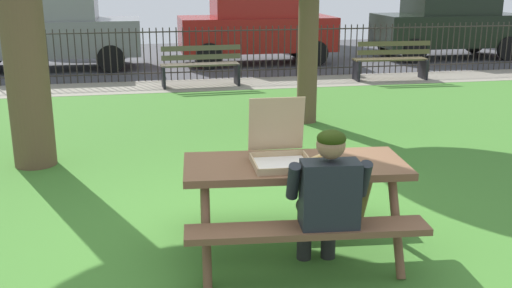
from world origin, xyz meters
TOP-DOWN VIEW (x-y plane):
  - ground at (0.00, 2.11)m, footprint 28.00×12.22m
  - cobblestone_walkway at (0.00, 7.52)m, footprint 28.00×1.40m
  - street_asphalt at (0.00, 11.80)m, footprint 28.00×7.16m
  - picnic_table_foreground at (0.33, -0.35)m, footprint 1.93×1.64m
  - pizza_box_open at (0.20, -0.33)m, footprint 0.48×0.53m
  - pizza_slice_on_table at (0.59, -0.34)m, footprint 0.28×0.29m
  - adult_at_table at (0.44, -0.87)m, footprint 0.63×0.62m
  - iron_fence_streetside at (-0.00, 8.22)m, footprint 21.31×0.03m
  - park_bench_center at (0.35, 7.38)m, footprint 1.62×0.53m
  - park_bench_right at (4.49, 7.38)m, footprint 1.62×0.54m
  - parked_car_center at (-3.05, 10.44)m, footprint 4.41×1.92m
  - parked_car_right at (2.11, 10.44)m, footprint 3.91×1.85m
  - parked_car_far_right at (7.42, 10.44)m, footprint 3.91×1.84m

SIDE VIEW (x-z plane):
  - ground at x=0.00m, z-range -0.02..0.00m
  - street_asphalt at x=0.00m, z-range -0.01..0.00m
  - cobblestone_walkway at x=0.00m, z-range -0.01..0.00m
  - park_bench_center at x=0.35m, z-range -0.01..0.84m
  - park_bench_right at x=4.49m, z-range -0.01..0.84m
  - iron_fence_streetside at x=0.00m, z-range 0.01..1.15m
  - picnic_table_foreground at x=0.33m, z-range 0.20..0.99m
  - adult_at_table at x=0.44m, z-range 0.06..1.25m
  - pizza_slice_on_table at x=0.59m, z-range 0.77..0.79m
  - pizza_box_open at x=0.20m, z-range 0.63..1.15m
  - parked_car_center at x=-3.05m, z-range 0.04..1.98m
  - parked_car_right at x=2.11m, z-range 0.02..2.00m
  - parked_car_far_right at x=7.42m, z-range 0.02..2.00m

